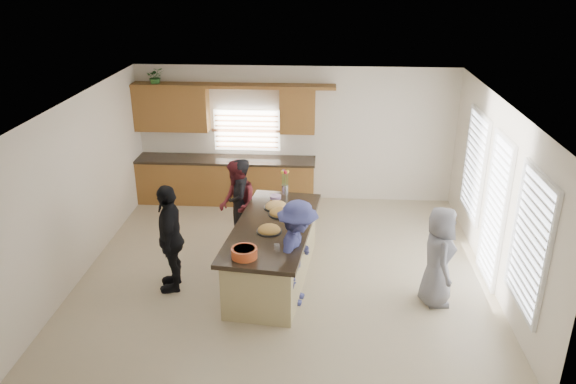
# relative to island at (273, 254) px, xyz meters

# --- Properties ---
(floor) EXTENTS (6.50, 6.50, 0.00)m
(floor) POSITION_rel_island_xyz_m (0.16, 0.35, -0.45)
(floor) COLOR tan
(floor) RESTS_ON ground
(room_shell) EXTENTS (6.52, 6.02, 2.81)m
(room_shell) POSITION_rel_island_xyz_m (0.16, 0.35, 1.45)
(room_shell) COLOR silver
(room_shell) RESTS_ON ground
(back_cabinetry) EXTENTS (4.08, 0.66, 2.46)m
(back_cabinetry) POSITION_rel_island_xyz_m (-1.30, 3.08, 0.46)
(back_cabinetry) COLOR olive
(back_cabinetry) RESTS_ON ground
(right_wall_glazing) EXTENTS (0.06, 4.00, 2.25)m
(right_wall_glazing) POSITION_rel_island_xyz_m (3.38, 0.21, 0.89)
(right_wall_glazing) COLOR white
(right_wall_glazing) RESTS_ON ground
(island) EXTENTS (1.45, 2.81, 0.95)m
(island) POSITION_rel_island_xyz_m (0.00, 0.00, 0.00)
(island) COLOR tan
(island) RESTS_ON ground
(platter_front) EXTENTS (0.38, 0.38, 0.16)m
(platter_front) POSITION_rel_island_xyz_m (-0.04, -0.23, 0.52)
(platter_front) COLOR black
(platter_front) RESTS_ON island
(platter_mid) EXTENTS (0.40, 0.40, 0.16)m
(platter_mid) POSITION_rel_island_xyz_m (0.09, 0.39, 0.52)
(platter_mid) COLOR black
(platter_mid) RESTS_ON island
(platter_back) EXTENTS (0.40, 0.40, 0.16)m
(platter_back) POSITION_rel_island_xyz_m (-0.01, 0.64, 0.52)
(platter_back) COLOR black
(platter_back) RESTS_ON island
(salad_bowl) EXTENTS (0.36, 0.36, 0.14)m
(salad_bowl) POSITION_rel_island_xyz_m (-0.30, -1.03, 0.57)
(salad_bowl) COLOR #D55427
(salad_bowl) RESTS_ON island
(clear_cup) EXTENTS (0.08, 0.08, 0.10)m
(clear_cup) POSITION_rel_island_xyz_m (0.13, -0.82, 0.55)
(clear_cup) COLOR white
(clear_cup) RESTS_ON island
(plate_stack) EXTENTS (0.19, 0.19, 0.05)m
(plate_stack) POSITION_rel_island_xyz_m (-0.05, 1.04, 0.52)
(plate_stack) COLOR #A781BB
(plate_stack) RESTS_ON island
(flower_vase) EXTENTS (0.14, 0.14, 0.45)m
(flower_vase) POSITION_rel_island_xyz_m (0.10, 1.22, 0.74)
(flower_vase) COLOR silver
(flower_vase) RESTS_ON island
(potted_plant) EXTENTS (0.41, 0.38, 0.37)m
(potted_plant) POSITION_rel_island_xyz_m (-2.60, 3.17, 2.13)
(potted_plant) COLOR #31732E
(potted_plant) RESTS_ON back_cabinetry
(woman_left_back) EXTENTS (0.52, 0.67, 1.63)m
(woman_left_back) POSITION_rel_island_xyz_m (-0.67, 1.06, 0.36)
(woman_left_back) COLOR black
(woman_left_back) RESTS_ON ground
(woman_left_mid) EXTENTS (0.82, 0.93, 1.60)m
(woman_left_mid) POSITION_rel_island_xyz_m (-0.71, 1.05, 0.35)
(woman_left_mid) COLOR maroon
(woman_left_mid) RESTS_ON ground
(woman_left_front) EXTENTS (0.57, 1.06, 1.71)m
(woman_left_front) POSITION_rel_island_xyz_m (-1.52, -0.34, 0.40)
(woman_left_front) COLOR black
(woman_left_front) RESTS_ON ground
(woman_right_back) EXTENTS (0.77, 1.13, 1.61)m
(woman_right_back) POSITION_rel_island_xyz_m (0.41, -0.60, 0.35)
(woman_right_back) COLOR navy
(woman_right_back) RESTS_ON ground
(woman_right_front) EXTENTS (0.52, 0.77, 1.53)m
(woman_right_front) POSITION_rel_island_xyz_m (2.44, -0.49, 0.31)
(woman_right_front) COLOR slate
(woman_right_front) RESTS_ON ground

